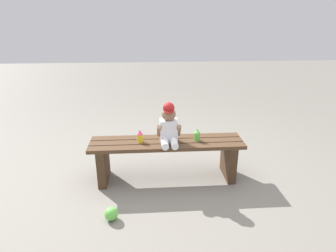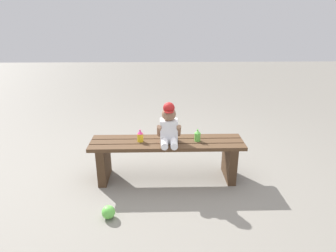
{
  "view_description": "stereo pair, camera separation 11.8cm",
  "coord_description": "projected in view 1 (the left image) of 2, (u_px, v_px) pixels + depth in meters",
  "views": [
    {
      "loc": [
        -0.17,
        -2.66,
        1.6
      ],
      "look_at": [
        0.01,
        -0.05,
        0.6
      ],
      "focal_mm": 31.33,
      "sensor_mm": 36.0,
      "label": 1
    },
    {
      "loc": [
        -0.06,
        -2.67,
        1.6
      ],
      "look_at": [
        0.01,
        -0.05,
        0.6
      ],
      "focal_mm": 31.33,
      "sensor_mm": 36.0,
      "label": 2
    }
  ],
  "objects": [
    {
      "name": "ground_plane",
      "position": [
        167.0,
        178.0,
        3.06
      ],
      "size": [
        16.0,
        16.0,
        0.0
      ],
      "primitive_type": "plane",
      "color": "gray"
    },
    {
      "name": "park_bench",
      "position": [
        167.0,
        153.0,
        2.96
      ],
      "size": [
        1.52,
        0.35,
        0.42
      ],
      "color": "#513823",
      "rests_on": "ground_plane"
    },
    {
      "name": "child_figure",
      "position": [
        169.0,
        126.0,
        2.82
      ],
      "size": [
        0.23,
        0.27,
        0.4
      ],
      "color": "white",
      "rests_on": "park_bench"
    },
    {
      "name": "sippy_cup_left",
      "position": [
        140.0,
        136.0,
        2.88
      ],
      "size": [
        0.06,
        0.06,
        0.12
      ],
      "color": "yellow",
      "rests_on": "park_bench"
    },
    {
      "name": "sippy_cup_right",
      "position": [
        197.0,
        135.0,
        2.91
      ],
      "size": [
        0.06,
        0.06,
        0.12
      ],
      "color": "#66CC4C",
      "rests_on": "park_bench"
    },
    {
      "name": "toy_ball",
      "position": [
        111.0,
        214.0,
        2.42
      ],
      "size": [
        0.11,
        0.11,
        0.11
      ],
      "primitive_type": "sphere",
      "color": "#66CC4C",
      "rests_on": "ground_plane"
    }
  ]
}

